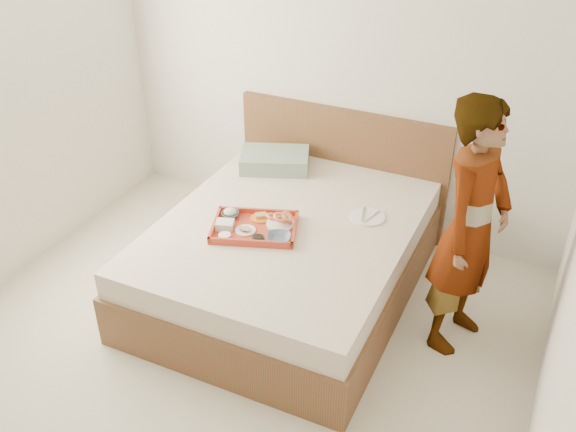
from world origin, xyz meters
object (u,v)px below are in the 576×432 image
(dinner_plate, at_px, (367,217))
(person, at_px, (471,228))
(tray, at_px, (255,227))
(bed, at_px, (288,256))

(dinner_plate, height_order, person, person)
(tray, relative_size, dinner_plate, 2.29)
(tray, xyz_separation_m, dinner_plate, (0.60, 0.45, -0.02))
(bed, xyz_separation_m, dinner_plate, (0.45, 0.28, 0.27))
(bed, bearing_deg, person, 0.58)
(dinner_plate, bearing_deg, bed, -148.07)
(bed, xyz_separation_m, person, (1.14, 0.01, 0.53))
(tray, relative_size, person, 0.33)
(dinner_plate, bearing_deg, tray, -143.13)
(dinner_plate, bearing_deg, person, -21.19)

